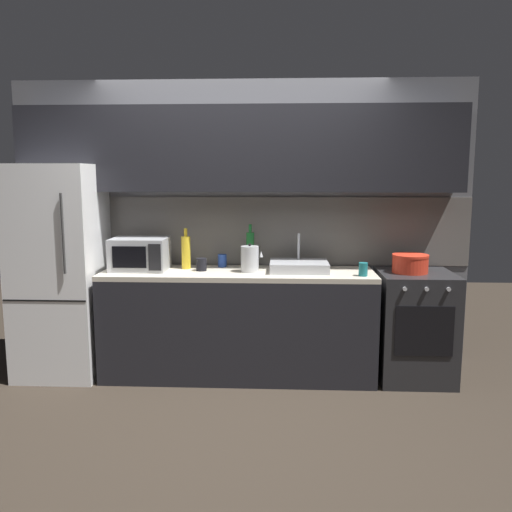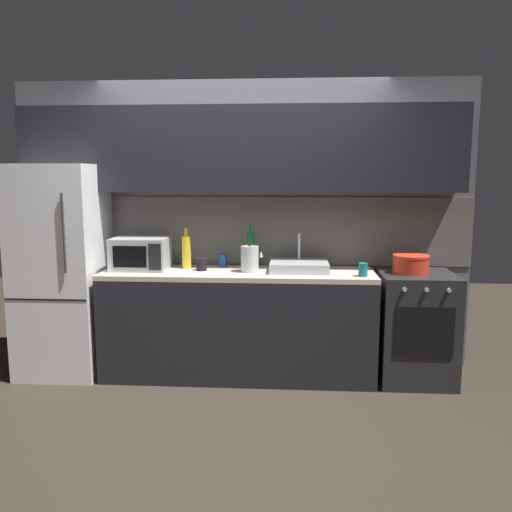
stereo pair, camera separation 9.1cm
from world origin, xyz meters
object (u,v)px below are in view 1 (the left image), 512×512
Objects in this scene: mug_dark at (201,265)px; mug_blue at (222,261)px; refrigerator at (60,271)px; kettle at (250,259)px; oven_range at (414,326)px; mug_teal at (363,269)px; microwave at (140,254)px; wine_bottle_green at (250,249)px; cooking_pot at (410,264)px; wine_bottle_yellow at (186,252)px.

mug_dark is 0.96× the size of mug_blue.
refrigerator is 7.48× the size of kettle.
oven_range is 8.65× the size of mug_dark.
kettle reaches higher than mug_teal.
microwave is 1.94× the size of kettle.
wine_bottle_green is 1.34m from cooking_pot.
mug_dark is at bearing 179.75° from oven_range.
kettle is 0.81× the size of cooking_pot.
wine_bottle_green is at bearing 11.96° from microwave.
mug_teal reaches higher than oven_range.
refrigerator is at bearing -171.30° from mug_blue.
wine_bottle_green is at bearing 92.58° from kettle.
kettle is 0.69× the size of wine_bottle_yellow.
microwave is 1.84m from mug_teal.
cooking_pot is (2.23, -0.02, -0.06)m from microwave.
cooking_pot is (1.86, -0.10, -0.07)m from wine_bottle_yellow.
mug_teal is (0.91, -0.38, -0.10)m from wine_bottle_green.
microwave is at bearing 177.01° from kettle.
wine_bottle_green reaches higher than mug_teal.
wine_bottle_yellow is at bearing 176.90° from cooking_pot.
wine_bottle_green reaches higher than microwave.
mug_teal is (1.16, -0.37, -0.00)m from mug_blue.
mug_teal is at bearing -10.46° from wine_bottle_yellow.
cooking_pot is (0.41, 0.17, 0.02)m from mug_teal.
microwave is at bearing -167.57° from wine_bottle_yellow.
refrigerator reaches higher than cooking_pot.
cooking_pot is (1.72, -0.01, 0.02)m from mug_dark.
oven_range is 2.36m from microwave.
microwave is (0.68, 0.02, 0.15)m from refrigerator.
wine_bottle_yellow reaches higher than cooking_pot.
kettle is 0.41m from mug_dark.
kettle reaches higher than mug_dark.
oven_range is at bearing -0.49° from microwave.
kettle is 0.92m from mug_teal.
oven_range is 3.08× the size of cooking_pot.
refrigerator is 3.00m from oven_range.
microwave is at bearing 1.55° from refrigerator.
wine_bottle_green is at bearing 1.27° from mug_blue.
wine_bottle_yellow is at bearing 146.74° from mug_dark.
mug_teal reaches higher than mug_dark.
refrigerator is 1.07m from wine_bottle_yellow.
mug_teal is at bearing -8.67° from kettle.
wine_bottle_yellow reaches higher than mug_dark.
mug_blue is (0.30, 0.11, -0.09)m from wine_bottle_yellow.
mug_blue is at bearing -178.73° from wine_bottle_green.
mug_blue is (1.35, 0.21, 0.07)m from refrigerator.
kettle is 1.31m from cooking_pot.
oven_range is 2.01m from wine_bottle_yellow.
oven_range is 1.47m from kettle.
refrigerator is 16.68× the size of mug_teal.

